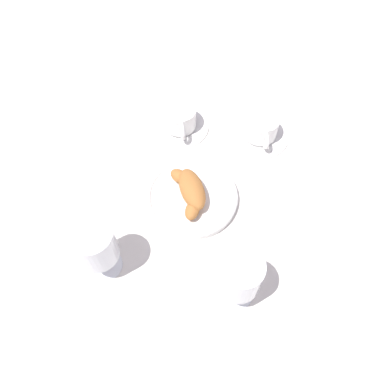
{
  "coord_description": "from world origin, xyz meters",
  "views": [
    {
      "loc": [
        -0.39,
        0.26,
        0.75
      ],
      "look_at": [
        -0.02,
        0.03,
        0.03
      ],
      "focal_mm": 38.19,
      "sensor_mm": 36.0,
      "label": 1
    }
  ],
  "objects": [
    {
      "name": "croissant_large",
      "position": [
        -0.02,
        0.03,
        0.04
      ],
      "size": [
        0.13,
        0.08,
        0.04
      ],
      "color": "#AD6B33",
      "rests_on": "pastry_plate"
    },
    {
      "name": "ground_plane",
      "position": [
        0.0,
        0.0,
        0.0
      ],
      "size": [
        2.2,
        2.2,
        0.0
      ],
      "primitive_type": "plane",
      "color": "silver"
    },
    {
      "name": "coffee_cup_near",
      "position": [
        0.16,
        -0.06,
        0.03
      ],
      "size": [
        0.14,
        0.14,
        0.06
      ],
      "color": "white",
      "rests_on": "ground_plane"
    },
    {
      "name": "juice_glass_right",
      "position": [
        -0.06,
        0.25,
        0.1
      ],
      "size": [
        0.08,
        0.08,
        0.14
      ],
      "color": "white",
      "rests_on": "ground_plane"
    },
    {
      "name": "juice_glass_left",
      "position": [
        -0.24,
        0.07,
        0.09
      ],
      "size": [
        0.08,
        0.08,
        0.14
      ],
      "color": "white",
      "rests_on": "ground_plane"
    },
    {
      "name": "coffee_cup_far",
      "position": [
        0.04,
        -0.2,
        0.03
      ],
      "size": [
        0.14,
        0.14,
        0.06
      ],
      "color": "white",
      "rests_on": "ground_plane"
    },
    {
      "name": "pastry_plate",
      "position": [
        -0.02,
        0.03,
        0.01
      ],
      "size": [
        0.19,
        0.19,
        0.02
      ],
      "color": "white",
      "rests_on": "ground_plane"
    }
  ]
}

